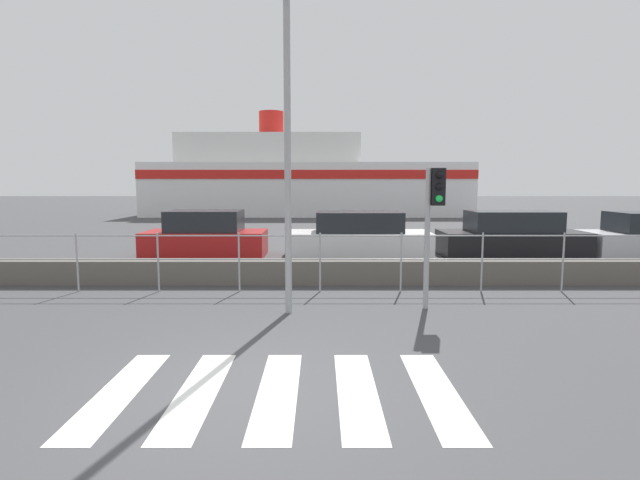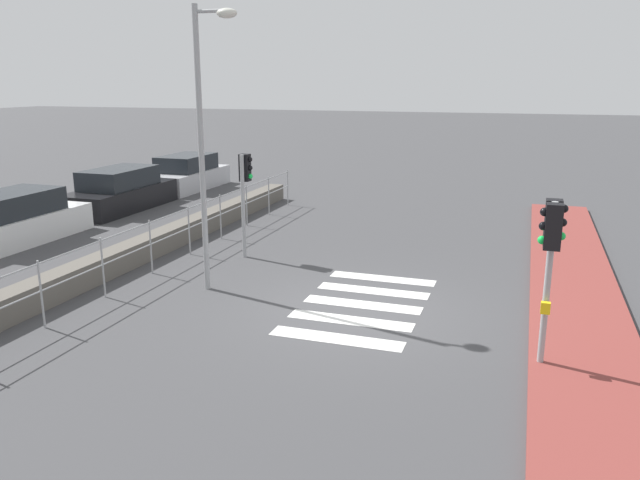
{
  "view_description": "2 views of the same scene",
  "coord_description": "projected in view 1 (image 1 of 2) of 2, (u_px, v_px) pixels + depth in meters",
  "views": [
    {
      "loc": [
        0.87,
        -5.4,
        2.36
      ],
      "look_at": [
        0.89,
        2.0,
        1.5
      ],
      "focal_mm": 28.0,
      "sensor_mm": 36.0,
      "label": 1
    },
    {
      "loc": [
        -11.13,
        -2.94,
        4.39
      ],
      "look_at": [
        0.67,
        1.0,
        1.2
      ],
      "focal_mm": 35.0,
      "sensor_mm": 36.0,
      "label": 2
    }
  ],
  "objects": [
    {
      "name": "ground_plane",
      "position": [
        242.0,
        392.0,
        5.63
      ],
      "size": [
        160.0,
        160.0,
        0.0
      ],
      "primitive_type": "plane",
      "color": "#424244"
    },
    {
      "name": "crosswalk",
      "position": [
        276.0,
        392.0,
        5.63
      ],
      "size": [
        4.05,
        2.4,
        0.01
      ],
      "color": "silver",
      "rests_on": "ground_plane"
    },
    {
      "name": "seawall",
      "position": [
        281.0,
        272.0,
        11.65
      ],
      "size": [
        21.35,
        0.55,
        0.56
      ],
      "color": "#605B54",
      "rests_on": "ground_plane"
    },
    {
      "name": "harbor_fence",
      "position": [
        278.0,
        254.0,
        10.72
      ],
      "size": [
        19.25,
        0.04,
        1.28
      ],
      "color": "#9EA0A3",
      "rests_on": "ground_plane"
    },
    {
      "name": "traffic_light_far",
      "position": [
        432.0,
        206.0,
        9.15
      ],
      "size": [
        0.34,
        0.32,
        2.62
      ],
      "color": "#9EA0A3",
      "rests_on": "ground_plane"
    },
    {
      "name": "streetlamp",
      "position": [
        285.0,
        108.0,
        8.48
      ],
      "size": [
        0.32,
        0.96,
        5.84
      ],
      "color": "#9EA0A3",
      "rests_on": "ground_plane"
    },
    {
      "name": "ferry_boat",
      "position": [
        299.0,
        181.0,
        37.14
      ],
      "size": [
        22.65,
        8.56,
        7.51
      ],
      "color": "white",
      "rests_on": "ground_plane"
    },
    {
      "name": "parked_car_red",
      "position": [
        204.0,
        237.0,
        15.96
      ],
      "size": [
        3.83,
        1.78,
        1.46
      ],
      "color": "#B21919",
      "rests_on": "ground_plane"
    },
    {
      "name": "parked_car_white",
      "position": [
        357.0,
        237.0,
        15.98
      ],
      "size": [
        4.53,
        1.8,
        1.43
      ],
      "color": "silver",
      "rests_on": "ground_plane"
    },
    {
      "name": "parked_car_black",
      "position": [
        510.0,
        237.0,
        15.99
      ],
      "size": [
        4.52,
        1.79,
        1.45
      ],
      "color": "black",
      "rests_on": "ground_plane"
    }
  ]
}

